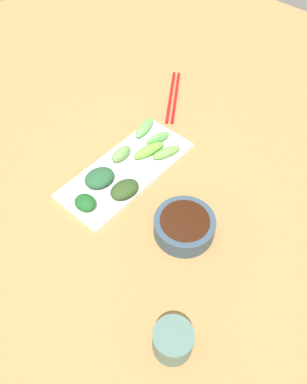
{
  "coord_description": "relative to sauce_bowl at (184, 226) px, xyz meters",
  "views": [
    {
      "loc": [
        -0.38,
        0.39,
        0.73
      ],
      "look_at": [
        -0.04,
        -0.0,
        0.05
      ],
      "focal_mm": 35.29,
      "sensor_mm": 36.0,
      "label": 1
    }
  ],
  "objects": [
    {
      "name": "tabletop",
      "position": [
        0.14,
        -0.02,
        -0.03
      ],
      "size": [
        2.1,
        2.1,
        0.02
      ],
      "primitive_type": "cube",
      "color": "#A17946",
      "rests_on": "ground"
    },
    {
      "name": "sauce_bowl",
      "position": [
        0.0,
        0.0,
        0.0
      ],
      "size": [
        0.13,
        0.13,
        0.05
      ],
      "color": "#344759",
      "rests_on": "tabletop"
    },
    {
      "name": "serving_plate",
      "position": [
        0.22,
        -0.04,
        -0.02
      ],
      "size": [
        0.15,
        0.35,
        0.01
      ],
      "primitive_type": "cube",
      "color": "white",
      "rests_on": "tabletop"
    },
    {
      "name": "broccoli_stalk_0",
      "position": [
        0.21,
        -0.12,
        0.0
      ],
      "size": [
        0.05,
        0.09,
        0.03
      ],
      "primitive_type": "ellipsoid",
      "rotation": [
        0.0,
        0.0,
        -0.26
      ],
      "color": "#75B83F",
      "rests_on": "serving_plate"
    },
    {
      "name": "broccoli_leafy_1",
      "position": [
        0.16,
        0.01,
        0.0
      ],
      "size": [
        0.06,
        0.08,
        0.03
      ],
      "primitive_type": "ellipsoid",
      "rotation": [
        0.0,
        0.0,
        -0.17
      ],
      "color": "#2D471E",
      "rests_on": "serving_plate"
    },
    {
      "name": "broccoli_leafy_2",
      "position": [
        0.21,
        0.1,
        0.0
      ],
      "size": [
        0.05,
        0.05,
        0.03
      ],
      "primitive_type": "ellipsoid",
      "rotation": [
        0.0,
        0.0,
        0.06
      ],
      "color": "#1C5824",
      "rests_on": "serving_plate"
    },
    {
      "name": "broccoli_stalk_3",
      "position": [
        0.25,
        -0.06,
        0.0
      ],
      "size": [
        0.03,
        0.06,
        0.03
      ],
      "primitive_type": "ellipsoid",
      "rotation": [
        0.0,
        0.0,
        0.03
      ],
      "color": "#6A9F54",
      "rests_on": "serving_plate"
    },
    {
      "name": "broccoli_stalk_4",
      "position": [
        0.17,
        -0.14,
        -0.0
      ],
      "size": [
        0.05,
        0.08,
        0.02
      ],
      "primitive_type": "ellipsoid",
      "rotation": [
        0.0,
        0.0,
        -0.35
      ],
      "color": "#6DA74C",
      "rests_on": "serving_plate"
    },
    {
      "name": "broccoli_stalk_5",
      "position": [
        0.22,
        -0.16,
        0.0
      ],
      "size": [
        0.04,
        0.07,
        0.03
      ],
      "primitive_type": "ellipsoid",
      "rotation": [
        0.0,
        0.0,
        -0.29
      ],
      "color": "#63B656",
      "rests_on": "serving_plate"
    },
    {
      "name": "broccoli_leafy_6",
      "position": [
        0.23,
        0.03,
        0.0
      ],
      "size": [
        0.07,
        0.08,
        0.03
      ],
      "primitive_type": "ellipsoid",
      "rotation": [
        0.0,
        0.0,
        -0.21
      ],
      "color": "#255533",
      "rests_on": "serving_plate"
    },
    {
      "name": "broccoli_stalk_7",
      "position": [
        0.27,
        -0.17,
        -0.0
      ],
      "size": [
        0.04,
        0.09,
        0.02
      ],
      "primitive_type": "ellipsoid",
      "rotation": [
        0.0,
        0.0,
        0.22
      ],
      "color": "#67B359",
      "rests_on": "serving_plate"
    },
    {
      "name": "chopsticks",
      "position": [
        0.31,
        -0.34,
        -0.02
      ],
      "size": [
        0.15,
        0.2,
        0.01
      ],
      "rotation": [
        0.0,
        0.0,
        0.6
      ],
      "color": "red",
      "rests_on": "tabletop"
    },
    {
      "name": "tea_cup",
      "position": [
        -0.14,
        0.2,
        0.01
      ],
      "size": [
        0.07,
        0.07,
        0.06
      ],
      "primitive_type": "cylinder",
      "color": "#4E6F65",
      "rests_on": "tabletop"
    }
  ]
}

